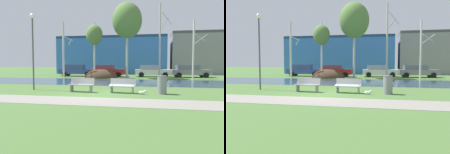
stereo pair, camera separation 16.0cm
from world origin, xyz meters
The scene contains 20 objects.
ground_plane centered at (0.00, 10.00, 0.00)m, with size 120.00×120.00×0.00m, color #476B33.
paved_path_strip centered at (0.00, -2.40, 0.01)m, with size 60.00×2.29×0.01m, color gray.
river_band centered at (0.00, 8.22, 0.00)m, with size 80.00×7.15×0.01m, color #2D475B.
soil_mound centered at (-3.17, 13.62, 0.00)m, with size 3.95×3.41×2.08m, color #423021.
bench_left centered at (-1.29, 0.85, 0.47)m, with size 1.65×0.71×0.87m.
bench_right centered at (1.31, 0.85, 0.47)m, with size 1.65×0.71×0.87m.
trash_bin centered at (3.66, 0.77, 0.55)m, with size 0.56×0.56×1.07m.
seagull centered at (2.55, 0.32, 0.13)m, with size 0.48×0.18×0.27m.
streetlamp centered at (-4.83, 1.30, 3.43)m, with size 0.32×0.32×5.10m.
birch_far_left centered at (-7.71, 13.16, 3.46)m, with size 1.39×2.43×6.80m.
birch_left centered at (-4.03, 13.78, 5.09)m, with size 2.01×2.01×6.59m.
birch_center_left centered at (-0.10, 13.96, 6.73)m, with size 3.49×3.49×8.85m.
birch_center centered at (3.71, 13.82, 4.37)m, with size 1.42×2.25×8.53m.
birch_center_right centered at (7.29, 13.11, 3.27)m, with size 1.50×2.57×6.37m.
parked_van_nearest_blue centered at (-7.18, 16.16, 0.81)m, with size 4.76×2.27×1.56m.
parked_sedan_second_red centered at (-2.92, 15.71, 0.79)m, with size 4.52×2.29×1.50m.
parked_hatch_third_white centered at (2.78, 16.65, 0.78)m, with size 4.59×2.38×1.48m.
parked_wagon_fourth_grey centered at (7.37, 16.46, 0.80)m, with size 4.89×2.38×1.51m.
building_blue_store centered at (-3.96, 25.32, 3.05)m, with size 17.75×6.51×6.10m.
building_grey_warehouse centered at (11.24, 25.78, 3.28)m, with size 11.15×6.59×6.56m.
Camera 2 is at (3.47, -12.59, 1.85)m, focal length 36.20 mm.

